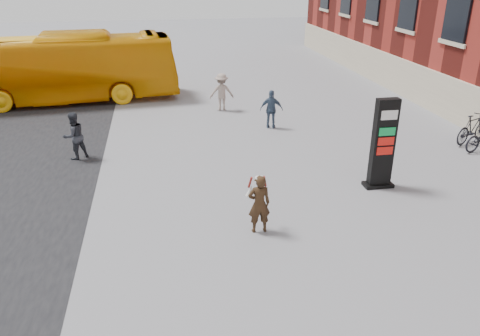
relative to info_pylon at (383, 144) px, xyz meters
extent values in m
plane|color=#9E9EA3|center=(-3.47, -1.58, -1.37)|extent=(100.00, 100.00, 0.00)
cube|color=beige|center=(5.97, 4.42, -0.47)|extent=(0.18, 44.00, 1.80)
cube|color=black|center=(0.00, 0.00, 0.00)|extent=(0.66, 0.28, 2.74)
cube|color=black|center=(0.00, 0.00, -1.31)|extent=(0.88, 0.44, 0.11)
cube|color=white|center=(0.00, 0.00, 0.93)|extent=(0.49, 0.31, 0.27)
cube|color=#0C7C38|center=(0.00, 0.00, 0.44)|extent=(0.49, 0.31, 0.24)
cube|color=#AC130D|center=(0.00, 0.00, 0.14)|extent=(0.49, 0.31, 0.24)
cube|color=#AC130D|center=(0.00, 0.00, -0.15)|extent=(0.49, 0.31, 0.24)
imported|color=black|center=(-4.13, -1.93, -0.60)|extent=(0.57, 0.37, 1.55)
cylinder|color=white|center=(-4.13, -1.93, 0.11)|extent=(0.22, 0.22, 0.05)
cone|color=white|center=(-3.94, -1.70, -0.32)|extent=(0.22, 0.21, 0.38)
cylinder|color=maroon|center=(-3.94, -1.70, -0.09)|extent=(0.12, 0.12, 0.32)
cone|color=white|center=(-4.32, -1.70, -0.32)|extent=(0.21, 0.21, 0.38)
cylinder|color=maroon|center=(-4.32, -1.70, -0.09)|extent=(0.12, 0.12, 0.32)
imported|color=orange|center=(-11.31, 11.69, 0.27)|extent=(11.92, 3.67, 3.27)
imported|color=#2E3038|center=(-9.34, 3.93, -0.54)|extent=(1.02, 0.98, 1.66)
imported|color=gray|center=(-3.54, 8.93, -0.52)|extent=(1.13, 0.69, 1.70)
imported|color=#3E5069|center=(-1.90, 5.99, -0.58)|extent=(1.00, 0.63, 1.58)
imported|color=black|center=(5.13, 2.95, -0.81)|extent=(1.92, 1.23, 1.12)
camera|label=1|loc=(-6.39, -11.92, 4.84)|focal=35.00mm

